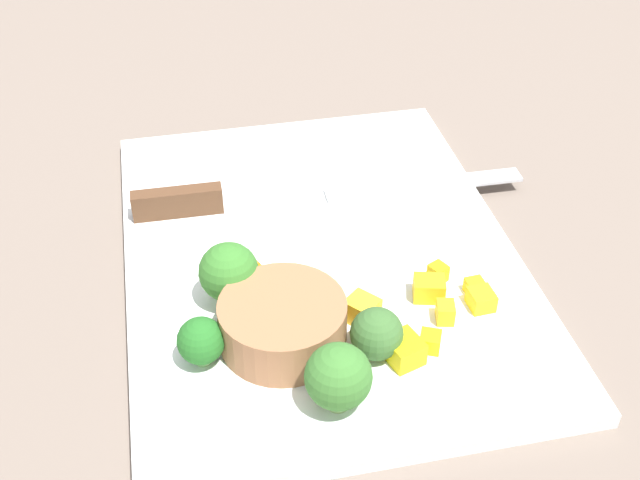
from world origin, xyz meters
TOP-DOWN VIEW (x-y plane):
  - ground_plane at (0.00, 0.00)m, footprint 4.00×4.00m
  - cutting_board at (0.00, 0.00)m, footprint 0.41×0.30m
  - prep_bowl at (-0.09, 0.05)m, footprint 0.09×0.09m
  - chef_knife at (0.07, 0.05)m, footprint 0.02×0.34m
  - carrot_dice_0 at (-0.05, 0.01)m, footprint 0.01×0.01m
  - carrot_dice_1 at (-0.03, 0.06)m, footprint 0.02×0.02m
  - carrot_dice_2 at (-0.01, 0.07)m, footprint 0.02×0.02m
  - pepper_dice_0 at (-0.08, -0.01)m, footprint 0.03×0.03m
  - pepper_dice_1 at (-0.07, -0.10)m, footprint 0.01×0.01m
  - pepper_dice_2 at (-0.12, -0.05)m, footprint 0.02×0.02m
  - pepper_dice_3 at (-0.07, -0.07)m, footprint 0.02×0.03m
  - pepper_dice_4 at (-0.13, -0.03)m, footprint 0.03×0.03m
  - pepper_dice_5 at (-0.10, -0.07)m, footprint 0.02×0.02m
  - pepper_dice_6 at (-0.05, -0.08)m, footprint 0.02×0.02m
  - pepper_dice_7 at (-0.09, -0.10)m, footprint 0.02×0.02m
  - broccoli_floret_0 at (-0.10, 0.10)m, footprint 0.03×0.03m
  - broccoli_floret_1 at (-0.16, 0.02)m, footprint 0.04×0.04m
  - broccoli_floret_2 at (-0.04, 0.08)m, footprint 0.04×0.04m
  - broccoli_floret_3 at (-0.12, -0.01)m, footprint 0.04×0.04m

SIDE VIEW (x-z plane):
  - ground_plane at x=0.00m, z-range 0.00..0.00m
  - cutting_board at x=0.00m, z-range 0.00..0.01m
  - carrot_dice_0 at x=-0.05m, z-range 0.01..0.02m
  - carrot_dice_2 at x=-0.01m, z-range 0.01..0.02m
  - pepper_dice_1 at x=-0.07m, z-range 0.01..0.02m
  - pepper_dice_2 at x=-0.12m, z-range 0.01..0.02m
  - carrot_dice_1 at x=-0.03m, z-range 0.01..0.03m
  - pepper_dice_6 at x=-0.05m, z-range 0.01..0.03m
  - pepper_dice_7 at x=-0.09m, z-range 0.01..0.03m
  - pepper_dice_5 at x=-0.10m, z-range 0.01..0.03m
  - pepper_dice_3 at x=-0.07m, z-range 0.01..0.03m
  - pepper_dice_4 at x=-0.13m, z-range 0.01..0.03m
  - chef_knife at x=0.07m, z-range 0.01..0.03m
  - pepper_dice_0 at x=-0.08m, z-range 0.01..0.03m
  - prep_bowl at x=-0.09m, z-range 0.01..0.05m
  - broccoli_floret_3 at x=-0.12m, z-range 0.01..0.05m
  - broccoli_floret_0 at x=-0.10m, z-range 0.01..0.05m
  - broccoli_floret_1 at x=-0.16m, z-range 0.01..0.06m
  - broccoli_floret_2 at x=-0.04m, z-range 0.01..0.06m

